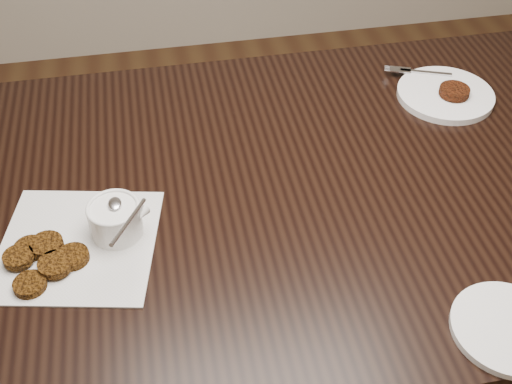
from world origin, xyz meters
The scene contains 6 objects.
table centered at (0.01, 0.12, 0.38)m, with size 1.52×0.98×0.75m, color black.
napkin centered at (-0.39, 0.03, 0.75)m, with size 0.28×0.28×0.00m, color silver.
sauce_ramekin centered at (-0.32, 0.05, 0.82)m, with size 0.13×0.13×0.13m, color white, non-canonical shape.
patty_cluster centered at (-0.46, 0.01, 0.76)m, with size 0.20×0.20×0.02m, color brown, non-canonical shape.
plate_with_patty centered at (0.45, 0.34, 0.77)m, with size 0.22×0.22×0.03m, color white, non-canonical shape.
plate_empty centered at (0.28, -0.29, 0.76)m, with size 0.18×0.18×0.01m, color white.
Camera 1 is at (-0.22, -0.79, 1.61)m, focal length 44.34 mm.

